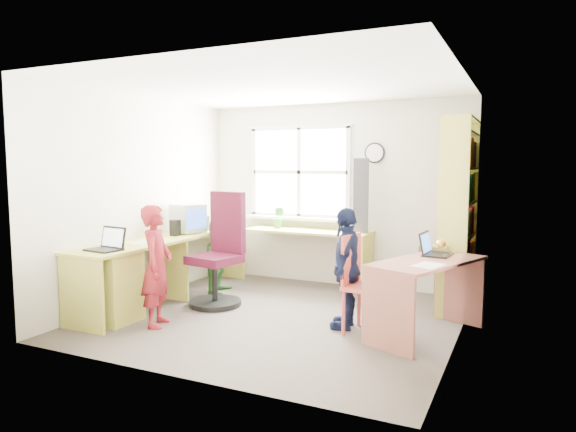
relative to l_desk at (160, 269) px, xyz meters
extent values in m
cube|color=#413A33|center=(1.31, 0.28, -0.47)|extent=(3.60, 3.40, 0.02)
cube|color=white|center=(1.31, 0.28, 1.95)|extent=(3.60, 3.40, 0.02)
cube|color=beige|center=(1.31, 1.99, 0.74)|extent=(3.60, 0.02, 2.40)
cube|color=beige|center=(1.31, -1.43, 0.74)|extent=(3.60, 0.02, 2.40)
cube|color=beige|center=(-0.50, 0.28, 0.74)|extent=(0.02, 3.40, 2.40)
cube|color=beige|center=(3.12, 0.28, 0.74)|extent=(0.02, 3.40, 2.40)
cube|color=white|center=(0.81, 1.97, 1.04)|extent=(1.40, 0.01, 1.20)
cube|color=white|center=(0.81, 1.96, 1.04)|extent=(1.48, 0.04, 1.28)
cube|color=olive|center=(3.09, -0.77, 0.54)|extent=(0.02, 0.82, 2.00)
sphere|color=gold|center=(3.06, -0.44, 0.54)|extent=(0.07, 0.07, 0.07)
cylinder|color=black|center=(1.86, 1.96, 1.29)|extent=(0.26, 0.03, 0.26)
cylinder|color=white|center=(1.86, 1.95, 1.29)|extent=(0.22, 0.01, 0.22)
cube|color=#CBC851|center=(-0.19, 0.38, 0.28)|extent=(0.60, 2.70, 0.03)
cube|color=#CBC851|center=(1.06, 1.70, 0.28)|extent=(1.65, 0.56, 0.03)
cube|color=#CBC851|center=(-0.19, 0.38, -0.10)|extent=(0.56, 0.03, 0.72)
cube|color=#CBC851|center=(-0.19, -0.94, -0.10)|extent=(0.56, 0.03, 0.72)
cube|color=#CBC851|center=(-0.19, 1.70, -0.10)|extent=(0.56, 0.03, 0.72)
cube|color=#CBC851|center=(1.86, 1.70, -0.10)|extent=(0.03, 0.52, 0.72)
cube|color=#CBC851|center=(-0.19, -0.57, -0.10)|extent=(0.54, 0.45, 0.72)
cube|color=#96594B|center=(2.82, 0.35, 0.25)|extent=(0.99, 1.37, 0.03)
cube|color=#96594B|center=(2.60, -0.21, -0.11)|extent=(0.51, 0.22, 0.69)
cube|color=#96594B|center=(3.04, 0.91, -0.11)|extent=(0.51, 0.22, 0.69)
cube|color=#CBC851|center=(2.96, 0.96, 0.59)|extent=(0.30, 0.02, 2.10)
cube|color=#CBC851|center=(2.96, 1.96, 0.59)|extent=(0.30, 0.02, 2.10)
cube|color=#CBC851|center=(2.96, 1.46, 1.63)|extent=(0.30, 1.00, 0.02)
cube|color=#CBC851|center=(2.96, 1.46, -0.40)|extent=(0.30, 1.00, 0.02)
cube|color=#CBC851|center=(2.96, 1.46, -0.04)|extent=(0.30, 1.00, 0.02)
cube|color=#CBC851|center=(2.96, 1.46, 0.34)|extent=(0.30, 1.00, 0.02)
cube|color=#CBC851|center=(2.96, 1.46, 0.72)|extent=(0.30, 1.00, 0.02)
cube|color=#CBC851|center=(2.96, 1.46, 1.10)|extent=(0.30, 1.00, 0.02)
cube|color=#CBC851|center=(2.96, 1.46, 1.48)|extent=(0.30, 1.00, 0.02)
cube|color=red|center=(2.96, 1.16, -0.25)|extent=(0.25, 0.28, 0.27)
cube|color=#1A4D9C|center=(2.96, 1.48, -0.24)|extent=(0.25, 0.30, 0.29)
cube|color=#1F8235|center=(2.96, 1.78, -0.23)|extent=(0.25, 0.26, 0.30)
cube|color=gold|center=(2.96, 1.16, 0.13)|extent=(0.25, 0.28, 0.30)
cube|color=#763482|center=(2.96, 1.48, 0.14)|extent=(0.25, 0.30, 0.32)
cube|color=orange|center=(2.96, 1.78, 0.12)|extent=(0.25, 0.26, 0.29)
cube|color=#272727|center=(2.96, 1.16, 0.52)|extent=(0.25, 0.28, 0.32)
cube|color=silver|center=(2.96, 1.48, 0.50)|extent=(0.25, 0.30, 0.29)
cube|color=red|center=(2.96, 1.78, 0.51)|extent=(0.25, 0.26, 0.30)
cube|color=#1A4D9C|center=(2.96, 1.16, 0.88)|extent=(0.25, 0.28, 0.29)
cube|color=#1F8235|center=(2.96, 1.48, 0.89)|extent=(0.25, 0.30, 0.30)
cube|color=gold|center=(2.96, 1.78, 0.90)|extent=(0.25, 0.26, 0.32)
cube|color=#763482|center=(2.96, 1.16, 1.27)|extent=(0.25, 0.28, 0.30)
cube|color=orange|center=(2.96, 1.48, 1.28)|extent=(0.25, 0.30, 0.32)
cube|color=#272727|center=(2.96, 1.78, 1.26)|extent=(0.25, 0.26, 0.29)
cylinder|color=black|center=(0.46, 0.38, -0.42)|extent=(0.69, 0.69, 0.05)
cylinder|color=black|center=(0.46, 0.38, -0.18)|extent=(0.07, 0.07, 0.45)
cube|color=#440C1F|center=(0.46, 0.38, 0.08)|extent=(0.57, 0.57, 0.10)
cube|color=#440C1F|center=(0.50, 0.61, 0.48)|extent=(0.48, 0.16, 0.70)
cylinder|color=#D15045|center=(2.12, 0.03, -0.24)|extent=(0.04, 0.04, 0.44)
cylinder|color=#D15045|center=(2.47, -0.02, -0.24)|extent=(0.04, 0.04, 0.44)
cylinder|color=#D15045|center=(2.16, 0.37, -0.24)|extent=(0.04, 0.04, 0.44)
cylinder|color=#D15045|center=(2.51, 0.33, -0.24)|extent=(0.04, 0.04, 0.44)
cube|color=#D15045|center=(2.31, 0.18, -0.01)|extent=(0.45, 0.45, 0.04)
cube|color=#D15045|center=(2.13, 0.20, 0.24)|extent=(0.08, 0.39, 0.48)
cube|color=silver|center=(-0.20, 0.80, 0.30)|extent=(0.32, 0.29, 0.02)
cube|color=silver|center=(-0.20, 0.80, 0.48)|extent=(0.45, 0.43, 0.34)
cube|color=#3F72F2|center=(-0.03, 0.74, 0.48)|extent=(0.10, 0.27, 0.25)
cube|color=black|center=(-0.16, -0.67, 0.30)|extent=(0.36, 0.28, 0.02)
cube|color=black|center=(-0.15, -0.54, 0.41)|extent=(0.34, 0.10, 0.22)
cube|color=white|center=(-0.15, -0.55, 0.41)|extent=(0.30, 0.07, 0.18)
cube|color=black|center=(2.87, 0.64, 0.27)|extent=(0.27, 0.35, 0.02)
cube|color=black|center=(2.75, 0.65, 0.38)|extent=(0.09, 0.33, 0.22)
cube|color=#3F72F2|center=(2.76, 0.65, 0.38)|extent=(0.06, 0.29, 0.18)
cube|color=black|center=(-0.18, 0.51, 0.39)|extent=(0.11, 0.11, 0.19)
cube|color=black|center=(-0.15, 1.09, 0.39)|extent=(0.11, 0.11, 0.18)
cube|color=black|center=(1.75, 1.75, 0.76)|extent=(0.22, 0.21, 0.93)
cube|color=red|center=(2.79, 0.93, 0.29)|extent=(0.29, 0.29, 0.06)
cube|color=silver|center=(-0.20, -0.09, 0.30)|extent=(0.20, 0.28, 0.00)
cube|color=silver|center=(2.88, 0.09, 0.27)|extent=(0.29, 0.35, 0.00)
imported|color=#30722D|center=(0.62, 1.70, 0.44)|extent=(0.17, 0.14, 0.29)
imported|color=maroon|center=(0.34, -0.47, 0.15)|extent=(0.43, 0.52, 1.21)
imported|color=#357830|center=(0.21, 0.98, 0.14)|extent=(0.57, 0.67, 1.19)
imported|color=#121A39|center=(2.06, 0.27, 0.14)|extent=(0.39, 0.73, 1.19)
camera|label=1|loc=(3.64, -4.45, 1.15)|focal=32.00mm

